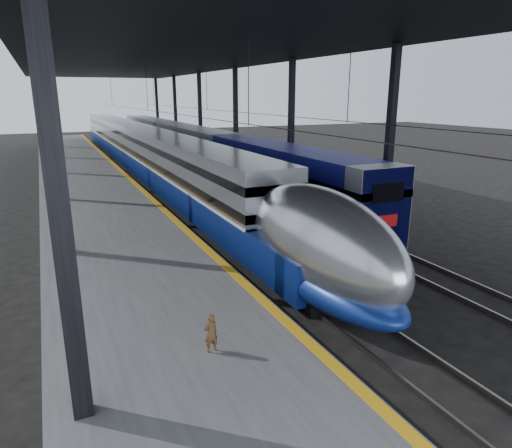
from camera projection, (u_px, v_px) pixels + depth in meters
ground at (255, 300)px, 15.44m from camera, size 160.00×160.00×0.00m
platform at (88, 188)px, 31.37m from camera, size 6.00×80.00×1.00m
yellow_strip at (129, 178)px, 32.36m from camera, size 0.30×80.00×0.01m
rails at (199, 185)px, 34.71m from camera, size 6.52×80.00×0.16m
canopy at (159, 58)px, 31.19m from camera, size 18.00×75.00×9.47m
tgv_train at (146, 153)px, 39.14m from camera, size 2.77×65.20×3.97m
second_train at (194, 147)px, 43.20m from camera, size 2.75×56.05×3.78m
child at (211, 333)px, 10.37m from camera, size 0.37×0.28×0.93m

